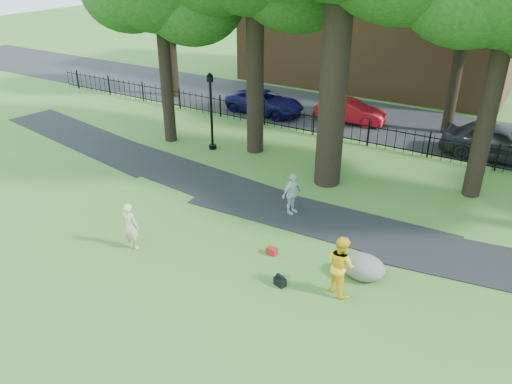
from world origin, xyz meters
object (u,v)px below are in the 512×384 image
Objects in this scene: man at (341,265)px; boulder at (363,265)px; red_sedan at (350,111)px; lamppost at (211,112)px; woman at (130,226)px.

boulder is at bearing -77.74° from man.
man reaches higher than red_sedan.
lamppost is (-10.11, 6.24, 1.47)m from boulder.
man is 15.60m from red_sedan.
woman is 1.23× the size of boulder.
man reaches higher than boulder.
red_sedan is at bearing -39.79° from man.
lamppost reaches higher than boulder.
man is 12.24m from lamppost.
woman is 16.06m from red_sedan.
boulder is 0.35× the size of red_sedan.
man is at bearing -173.90° from woman.
boulder is at bearing -42.67° from lamppost.
red_sedan is at bearing -100.41° from woman.
man is 0.49× the size of lamppost.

